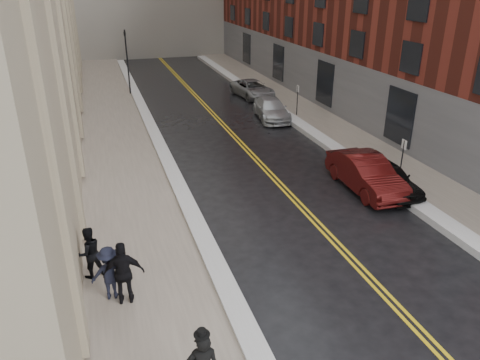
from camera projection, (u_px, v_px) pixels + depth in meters
ground at (326, 330)px, 13.16m from camera, size 160.00×160.00×0.00m
sidewalk_left at (120, 154)px, 25.86m from camera, size 4.00×64.00×0.15m
sidewalk_right at (338, 131)px, 29.56m from camera, size 3.00×64.00×0.15m
lane_stripe_a at (238, 143)px, 27.77m from camera, size 0.12×64.00×0.01m
lane_stripe_b at (242, 142)px, 27.84m from camera, size 0.12×64.00×0.01m
snow_ridge_left at (161, 148)px, 26.47m from camera, size 0.70×60.80×0.26m
snow_ridge_right at (312, 133)px, 29.02m from camera, size 0.85×60.80×0.30m
traffic_signal at (127, 57)px, 37.38m from camera, size 0.18×0.15×5.20m
parking_sign_near at (402, 158)px, 21.76m from camera, size 0.06×0.35×2.23m
parking_sign_far at (297, 98)px, 32.23m from camera, size 0.06×0.35×2.23m
car_black at (387, 178)px, 21.21m from camera, size 1.68×4.14×1.41m
car_maroon at (366, 173)px, 21.41m from camera, size 1.78×4.96×1.63m
car_silver_near at (271, 109)px, 32.12m from camera, size 2.50×4.95×1.38m
car_silver_far at (252, 89)px, 37.75m from camera, size 2.82×5.11×1.36m
pedestrian_a at (89, 253)px, 14.94m from camera, size 1.03×0.93×1.75m
pedestrian_b at (110, 273)px, 13.94m from camera, size 1.17×0.74×1.73m
pedestrian_c at (124, 273)px, 13.67m from camera, size 1.24×0.62×2.03m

